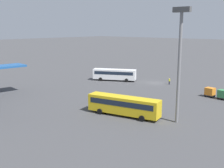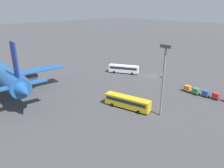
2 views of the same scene
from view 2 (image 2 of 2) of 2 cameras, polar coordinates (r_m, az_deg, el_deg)
The scene contains 10 objects.
ground_plane at distance 88.12m, azimuth 10.46°, elevation 2.03°, with size 600.00×600.00×0.00m, color #424244.
airplane at distance 74.43m, azimuth -26.65°, elevation 2.48°, with size 45.03×38.13×18.49m.
shuttle_bus_near at distance 90.18m, azimuth 3.09°, elevation 4.07°, with size 12.14×7.90×3.30m.
shuttle_bus_far at distance 59.35m, azimuth 4.01°, elevation -4.59°, with size 13.22×5.12×3.38m.
worker_person at distance 86.45m, azimuth 12.86°, elevation 2.12°, with size 0.38×0.38×1.74m.
cargo_cart_red at distance 72.01m, azimuth 25.53°, elevation -2.77°, with size 2.17×1.89×2.06m.
cargo_cart_blue at distance 72.77m, azimuth 23.30°, elevation -2.21°, with size 2.17×1.89×2.06m.
cargo_cart_green at distance 73.48m, azimuth 21.07°, elevation -1.69°, with size 2.17×1.89×2.06m.
cargo_cart_orange at distance 74.93m, azimuth 19.13°, elevation -1.03°, with size 2.17×1.89×2.06m.
light_pole at distance 53.69m, azimuth 13.36°, elevation 2.56°, with size 2.80×0.70×18.12m.
Camera 2 is at (-46.01, 70.28, 26.63)m, focal length 35.00 mm.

